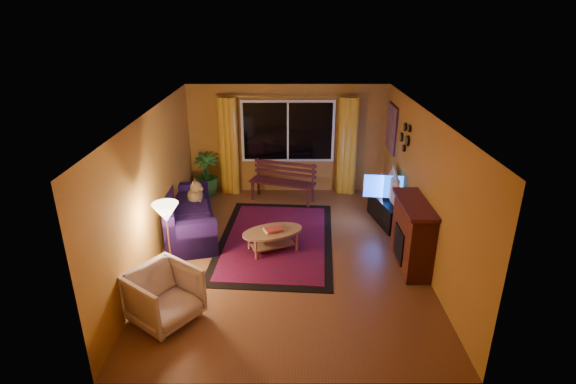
{
  "coord_description": "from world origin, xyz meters",
  "views": [
    {
      "loc": [
        -0.01,
        -6.96,
        4.01
      ],
      "look_at": [
        0.0,
        0.3,
        1.05
      ],
      "focal_mm": 28.0,
      "sensor_mm": 36.0,
      "label": 1
    }
  ],
  "objects_px": {
    "bench": "(282,192)",
    "tv_console": "(387,211)",
    "floor_lamp": "(169,243)",
    "coffee_table": "(273,241)",
    "sofa": "(189,213)",
    "armchair": "(163,294)"
  },
  "relations": [
    {
      "from": "sofa",
      "to": "floor_lamp",
      "type": "xyz_separation_m",
      "value": [
        0.04,
        -1.58,
        0.23
      ]
    },
    {
      "from": "bench",
      "to": "coffee_table",
      "type": "xyz_separation_m",
      "value": [
        -0.15,
        -2.28,
        -0.02
      ]
    },
    {
      "from": "sofa",
      "to": "armchair",
      "type": "height_order",
      "value": "armchair"
    },
    {
      "from": "bench",
      "to": "coffee_table",
      "type": "relative_size",
      "value": 1.32
    },
    {
      "from": "floor_lamp",
      "to": "tv_console",
      "type": "height_order",
      "value": "floor_lamp"
    },
    {
      "from": "floor_lamp",
      "to": "coffee_table",
      "type": "relative_size",
      "value": 1.18
    },
    {
      "from": "sofa",
      "to": "coffee_table",
      "type": "height_order",
      "value": "sofa"
    },
    {
      "from": "floor_lamp",
      "to": "tv_console",
      "type": "distance_m",
      "value": 4.38
    },
    {
      "from": "bench",
      "to": "armchair",
      "type": "bearing_deg",
      "value": -90.69
    },
    {
      "from": "armchair",
      "to": "coffee_table",
      "type": "height_order",
      "value": "armchair"
    },
    {
      "from": "bench",
      "to": "tv_console",
      "type": "distance_m",
      "value": 2.4
    },
    {
      "from": "bench",
      "to": "armchair",
      "type": "distance_m",
      "value": 4.49
    },
    {
      "from": "coffee_table",
      "to": "sofa",
      "type": "bearing_deg",
      "value": 156.96
    },
    {
      "from": "bench",
      "to": "tv_console",
      "type": "height_order",
      "value": "tv_console"
    },
    {
      "from": "floor_lamp",
      "to": "coffee_table",
      "type": "xyz_separation_m",
      "value": [
        1.58,
        0.9,
        -0.45
      ]
    },
    {
      "from": "bench",
      "to": "floor_lamp",
      "type": "height_order",
      "value": "floor_lamp"
    },
    {
      "from": "floor_lamp",
      "to": "sofa",
      "type": "bearing_deg",
      "value": 91.42
    },
    {
      "from": "bench",
      "to": "armchair",
      "type": "xyz_separation_m",
      "value": [
        -1.58,
        -4.2,
        0.21
      ]
    },
    {
      "from": "floor_lamp",
      "to": "bench",
      "type": "bearing_deg",
      "value": 61.43
    },
    {
      "from": "armchair",
      "to": "coffee_table",
      "type": "xyz_separation_m",
      "value": [
        1.43,
        1.92,
        -0.23
      ]
    },
    {
      "from": "armchair",
      "to": "tv_console",
      "type": "distance_m",
      "value": 4.81
    },
    {
      "from": "armchair",
      "to": "tv_console",
      "type": "height_order",
      "value": "armchair"
    }
  ]
}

